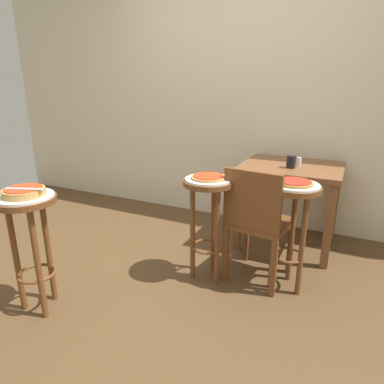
{
  "coord_description": "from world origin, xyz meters",
  "views": [
    {
      "loc": [
        1.07,
        -1.69,
        1.38
      ],
      "look_at": [
        0.12,
        0.29,
        0.68
      ],
      "focal_mm": 31.71,
      "sensor_mm": 36.0,
      "label": 1
    }
  ],
  "objects": [
    {
      "name": "stool_foreground",
      "position": [
        -0.61,
        -0.43,
        0.54
      ],
      "size": [
        0.35,
        0.35,
        0.75
      ],
      "color": "brown",
      "rests_on": "ground_plane"
    },
    {
      "name": "pizza_foreground",
      "position": [
        -0.61,
        -0.43,
        0.79
      ],
      "size": [
        0.24,
        0.24,
        0.05
      ],
      "color": "tan",
      "rests_on": "serving_plate_foreground"
    },
    {
      "name": "serving_plate_middle",
      "position": [
        0.2,
        0.37,
        0.76
      ],
      "size": [
        0.32,
        0.32,
        0.01
      ],
      "primitive_type": "cylinder",
      "color": "silver",
      "rests_on": "stool_middle"
    },
    {
      "name": "stool_leftside",
      "position": [
        0.76,
        0.49,
        0.54
      ],
      "size": [
        0.35,
        0.35,
        0.75
      ],
      "color": "brown",
      "rests_on": "ground_plane"
    },
    {
      "name": "condiment_shaker",
      "position": [
        0.67,
        1.2,
        0.76
      ],
      "size": [
        0.04,
        0.04,
        0.07
      ],
      "primitive_type": "cylinder",
      "color": "white",
      "rests_on": "dining_table"
    },
    {
      "name": "serving_plate_foreground",
      "position": [
        -0.61,
        -0.43,
        0.76
      ],
      "size": [
        0.32,
        0.32,
        0.01
      ],
      "primitive_type": "cylinder",
      "color": "silver",
      "rests_on": "stool_foreground"
    },
    {
      "name": "wooden_chair",
      "position": [
        0.53,
        0.48,
        0.47
      ],
      "size": [
        0.45,
        0.45,
        0.85
      ],
      "color": "brown",
      "rests_on": "ground_plane"
    },
    {
      "name": "stool_middle",
      "position": [
        0.2,
        0.37,
        0.54
      ],
      "size": [
        0.35,
        0.35,
        0.75
      ],
      "color": "brown",
      "rests_on": "ground_plane"
    },
    {
      "name": "cup_near_edge",
      "position": [
        0.63,
        1.09,
        0.78
      ],
      "size": [
        0.07,
        0.07,
        0.1
      ],
      "primitive_type": "cylinder",
      "color": "black",
      "rests_on": "dining_table"
    },
    {
      "name": "ground_plane",
      "position": [
        0.0,
        0.0,
        0.0
      ],
      "size": [
        6.0,
        6.0,
        0.0
      ],
      "primitive_type": "plane",
      "color": "brown"
    },
    {
      "name": "dining_table",
      "position": [
        0.62,
        1.2,
        0.6
      ],
      "size": [
        0.82,
        0.7,
        0.73
      ],
      "color": "brown",
      "rests_on": "ground_plane"
    },
    {
      "name": "pizza_server_knife",
      "position": [
        -0.58,
        -0.45,
        0.81
      ],
      "size": [
        0.21,
        0.1,
        0.01
      ],
      "primitive_type": "cube",
      "rotation": [
        0.0,
        0.0,
        0.37
      ],
      "color": "silver",
      "rests_on": "pizza_foreground"
    },
    {
      "name": "serving_plate_leftside",
      "position": [
        0.76,
        0.49,
        0.76
      ],
      "size": [
        0.32,
        0.32,
        0.01
      ],
      "primitive_type": "cylinder",
      "color": "silver",
      "rests_on": "stool_leftside"
    },
    {
      "name": "back_wall",
      "position": [
        0.0,
        1.65,
        1.5
      ],
      "size": [
        6.0,
        0.1,
        3.0
      ],
      "primitive_type": "cube",
      "color": "beige",
      "rests_on": "ground_plane"
    },
    {
      "name": "pizza_middle",
      "position": [
        0.2,
        0.37,
        0.77
      ],
      "size": [
        0.24,
        0.24,
        0.02
      ],
      "color": "tan",
      "rests_on": "serving_plate_middle"
    },
    {
      "name": "pizza_leftside",
      "position": [
        0.76,
        0.49,
        0.77
      ],
      "size": [
        0.24,
        0.24,
        0.02
      ],
      "color": "#B78442",
      "rests_on": "serving_plate_leftside"
    }
  ]
}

